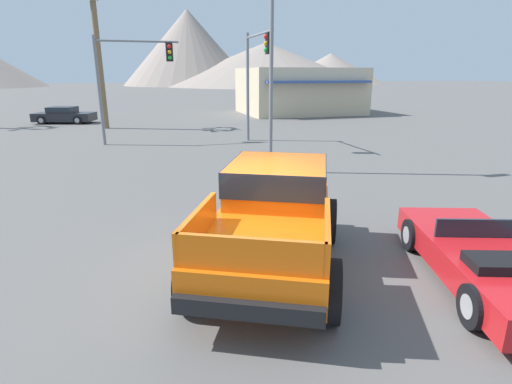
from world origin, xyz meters
The scene contains 11 objects.
ground_plane centered at (0.00, 0.00, 0.00)m, with size 320.00×320.00×0.00m, color #5B5956.
orange_pickup_truck centered at (0.51, 0.14, 1.07)m, with size 4.01×5.39×1.87m.
red_convertible_car centered at (3.79, -1.74, 0.42)m, with size 3.00×4.63×1.01m.
parked_car_dark centered at (-6.92, 26.20, 0.61)m, with size 4.52×2.91×1.20m.
parked_car_white centered at (10.45, 28.87, 0.58)m, with size 3.06×4.89×1.14m.
traffic_light_main centered at (4.02, 13.01, 3.93)m, with size 0.38×4.11×5.58m.
traffic_light_crosswalk centered at (-1.87, 15.35, 3.78)m, with size 4.15×0.38×5.36m.
street_lamp_post centered at (2.84, 7.22, 5.29)m, with size 0.90×0.24×8.99m.
palm_tree_short centered at (-3.79, 22.08, 6.73)m, with size 2.63×2.54×9.10m.
storefront_building centered at (12.87, 28.44, 2.02)m, with size 10.26×8.51×4.03m.
distant_mountain_range centered at (15.33, 119.51, 7.60)m, with size 155.10×64.96×21.93m.
Camera 1 is at (-1.89, -6.65, 3.57)m, focal length 28.00 mm.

